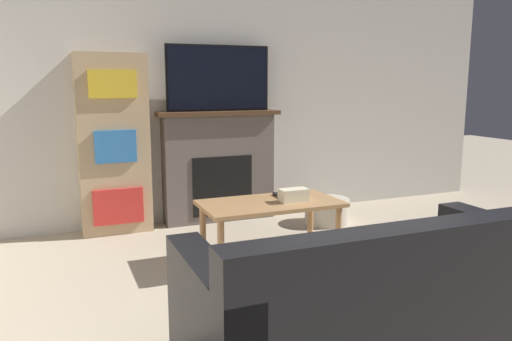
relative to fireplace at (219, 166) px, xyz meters
name	(u,v)px	position (x,y,z in m)	size (l,w,h in m)	color
wall_back	(194,86)	(-0.20, 0.14, 0.79)	(7.00, 0.06, 2.70)	beige
fireplace	(219,166)	(0.00, 0.00, 0.00)	(1.21, 0.28, 1.11)	#605651
tv	(218,78)	(0.00, -0.02, 0.86)	(1.03, 0.03, 0.63)	black
couch	(379,313)	(-0.12, -2.85, -0.27)	(1.86, 0.88, 0.82)	black
coffee_table	(270,209)	(0.00, -1.27, -0.15)	(1.08, 0.57, 0.47)	#A87A4C
tissue_box	(294,195)	(0.17, -1.33, -0.04)	(0.22, 0.12, 0.10)	beige
remote_control	(279,195)	(0.13, -1.13, -0.08)	(0.04, 0.15, 0.02)	black
bookshelf	(114,145)	(-1.01, -0.02, 0.26)	(0.63, 0.29, 1.64)	tan
storage_basket	(327,211)	(0.95, -0.52, -0.43)	(0.44, 0.44, 0.25)	#BCB29E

